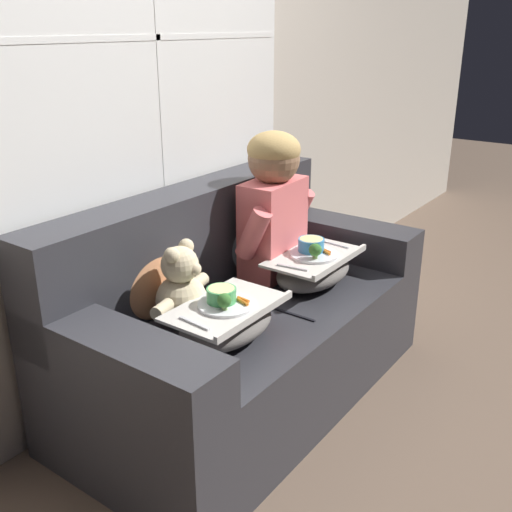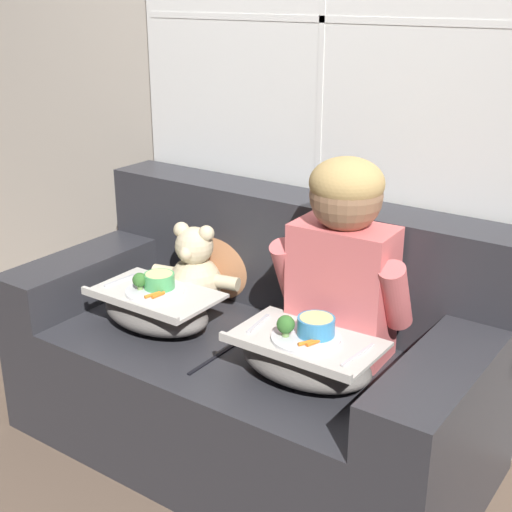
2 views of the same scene
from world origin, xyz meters
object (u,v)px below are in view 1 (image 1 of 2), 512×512
child_figure (274,198)px  lap_tray_teddy (226,321)px  teddy_bear (182,290)px  lap_tray_child (314,268)px  throw_pillow_behind_teddy (152,274)px  throw_pillow_behind_child (246,232)px  couch (239,323)px

child_figure → lap_tray_teddy: size_ratio=1.49×
child_figure → teddy_bear: child_figure is taller
child_figure → lap_tray_child: (0.00, -0.22, -0.29)m
throw_pillow_behind_teddy → child_figure: size_ratio=0.57×
throw_pillow_behind_child → lap_tray_child: (0.00, -0.38, -0.10)m
throw_pillow_behind_child → lap_tray_teddy: 0.75m
teddy_bear → lap_tray_child: (0.63, -0.22, -0.06)m
child_figure → lap_tray_child: bearing=-89.9°
lap_tray_child → child_figure: bearing=90.1°
couch → throw_pillow_behind_teddy: bearing=148.7°
throw_pillow_behind_teddy → teddy_bear: throw_pillow_behind_teddy is taller
lap_tray_child → throw_pillow_behind_child: bearing=90.1°
lap_tray_teddy → couch: bearing=30.8°
throw_pillow_behind_child → child_figure: 0.25m
child_figure → lap_tray_teddy: bearing=-160.6°
throw_pillow_behind_child → lap_tray_child: size_ratio=0.82×
throw_pillow_behind_child → child_figure: bearing=-90.0°
lap_tray_child → lap_tray_teddy: lap_tray_child is taller
couch → throw_pillow_behind_child: 0.48m
couch → child_figure: child_figure is taller
child_figure → throw_pillow_behind_teddy: bearing=166.0°
couch → teddy_bear: 0.42m
couch → child_figure: 0.59m
lap_tray_child → teddy_bear: bearing=160.8°
couch → throw_pillow_behind_teddy: size_ratio=4.42×
throw_pillow_behind_teddy → teddy_bear: bearing=-89.7°
throw_pillow_behind_teddy → lap_tray_teddy: size_ratio=0.85×
couch → throw_pillow_behind_teddy: 0.48m
lap_tray_child → lap_tray_teddy: bearing=-180.0°
couch → throw_pillow_behind_child: couch is taller
couch → lap_tray_teddy: size_ratio=3.76×
throw_pillow_behind_child → lap_tray_child: 0.39m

